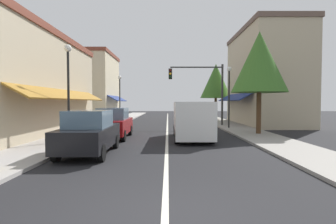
# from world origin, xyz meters

# --- Properties ---
(ground_plane) EXTENTS (80.00, 80.00, 0.00)m
(ground_plane) POSITION_xyz_m (0.00, 18.00, 0.00)
(ground_plane) COLOR black
(sidewalk_left) EXTENTS (2.60, 56.00, 0.12)m
(sidewalk_left) POSITION_xyz_m (-5.50, 18.00, 0.06)
(sidewalk_left) COLOR #A39E99
(sidewalk_left) RESTS_ON ground
(sidewalk_right) EXTENTS (2.60, 56.00, 0.12)m
(sidewalk_right) POSITION_xyz_m (5.50, 18.00, 0.06)
(sidewalk_right) COLOR gray
(sidewalk_right) RESTS_ON ground
(lane_center_stripe) EXTENTS (0.14, 52.00, 0.01)m
(lane_center_stripe) POSITION_xyz_m (0.00, 18.00, 0.00)
(lane_center_stripe) COLOR silver
(lane_center_stripe) RESTS_ON ground
(storefront_left_block) EXTENTS (6.24, 14.20, 6.56)m
(storefront_left_block) POSITION_xyz_m (-9.26, 12.00, 3.28)
(storefront_left_block) COLOR #BCAD8E
(storefront_left_block) RESTS_ON ground
(storefront_right_block) EXTENTS (6.04, 10.20, 8.85)m
(storefront_right_block) POSITION_xyz_m (9.16, 20.00, 4.42)
(storefront_right_block) COLOR #BCAD8E
(storefront_right_block) RESTS_ON ground
(storefront_far_left) EXTENTS (6.51, 8.20, 8.14)m
(storefront_far_left) POSITION_xyz_m (-9.40, 28.00, 4.07)
(storefront_far_left) COLOR beige
(storefront_far_left) RESTS_ON ground
(parked_car_nearest_left) EXTENTS (1.84, 4.13, 1.77)m
(parked_car_nearest_left) POSITION_xyz_m (-3.10, 5.85, 0.88)
(parked_car_nearest_left) COLOR black
(parked_car_nearest_left) RESTS_ON ground
(parked_car_second_left) EXTENTS (1.83, 4.12, 1.77)m
(parked_car_second_left) POSITION_xyz_m (-3.12, 10.56, 0.88)
(parked_car_second_left) COLOR maroon
(parked_car_second_left) RESTS_ON ground
(van_in_lane) EXTENTS (2.02, 5.19, 2.12)m
(van_in_lane) POSITION_xyz_m (1.40, 10.13, 1.15)
(van_in_lane) COLOR silver
(van_in_lane) RESTS_ON ground
(traffic_signal_mast_arm) EXTENTS (4.78, 0.50, 5.41)m
(traffic_signal_mast_arm) POSITION_xyz_m (3.12, 18.17, 3.69)
(traffic_signal_mast_arm) COLOR #333333
(traffic_signal_mast_arm) RESTS_ON ground
(street_lamp_left_near) EXTENTS (0.36, 0.36, 5.00)m
(street_lamp_left_near) POSITION_xyz_m (-4.99, 8.65, 3.35)
(street_lamp_left_near) COLOR black
(street_lamp_left_near) RESTS_ON ground
(street_lamp_right_mid) EXTENTS (0.36, 0.36, 4.87)m
(street_lamp_right_mid) POSITION_xyz_m (4.81, 15.72, 3.27)
(street_lamp_right_mid) COLOR black
(street_lamp_right_mid) RESTS_ON ground
(street_lamp_left_far) EXTENTS (0.36, 0.36, 4.91)m
(street_lamp_left_far) POSITION_xyz_m (-5.05, 23.02, 3.29)
(street_lamp_left_far) COLOR black
(street_lamp_left_far) RESTS_ON ground
(tree_right_near) EXTENTS (3.47, 3.47, 6.54)m
(tree_right_near) POSITION_xyz_m (5.80, 11.90, 4.62)
(tree_right_near) COLOR #4C331E
(tree_right_near) RESTS_ON ground
(tree_right_far) EXTENTS (3.71, 3.71, 6.72)m
(tree_right_far) POSITION_xyz_m (5.82, 26.88, 4.66)
(tree_right_far) COLOR #4C331E
(tree_right_far) RESTS_ON ground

